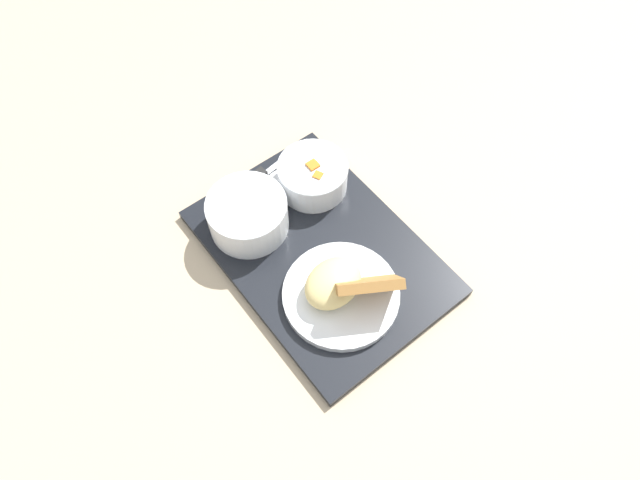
{
  "coord_description": "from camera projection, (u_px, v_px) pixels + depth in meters",
  "views": [
    {
      "loc": [
        0.31,
        -0.31,
        0.79
      ],
      "look_at": [
        0.0,
        0.0,
        0.04
      ],
      "focal_mm": 32.0,
      "sensor_mm": 36.0,
      "label": 1
    }
  ],
  "objects": [
    {
      "name": "ground_plane",
      "position": [
        320.0,
        254.0,
        0.91
      ],
      "size": [
        4.0,
        4.0,
        0.0
      ],
      "primitive_type": "plane",
      "color": "tan"
    },
    {
      "name": "knife",
      "position": [
        254.0,
        180.0,
        0.95
      ],
      "size": [
        0.02,
        0.18,
        0.02
      ],
      "rotation": [
        0.0,
        0.0,
        1.57
      ],
      "color": "silver",
      "rests_on": "serving_tray"
    },
    {
      "name": "serving_tray",
      "position": [
        320.0,
        252.0,
        0.9
      ],
      "size": [
        0.43,
        0.32,
        0.01
      ],
      "color": "black",
      "rests_on": "ground_plane"
    },
    {
      "name": "spoon",
      "position": [
        265.0,
        186.0,
        0.95
      ],
      "size": [
        0.05,
        0.15,
        0.01
      ],
      "rotation": [
        0.0,
        0.0,
        1.38
      ],
      "color": "silver",
      "rests_on": "serving_tray"
    },
    {
      "name": "bowl_soup",
      "position": [
        248.0,
        214.0,
        0.89
      ],
      "size": [
        0.13,
        0.13,
        0.06
      ],
      "color": "silver",
      "rests_on": "serving_tray"
    },
    {
      "name": "bowl_salad",
      "position": [
        313.0,
        175.0,
        0.93
      ],
      "size": [
        0.12,
        0.12,
        0.06
      ],
      "color": "silver",
      "rests_on": "serving_tray"
    },
    {
      "name": "plate_main",
      "position": [
        342.0,
        289.0,
        0.84
      ],
      "size": [
        0.17,
        0.17,
        0.09
      ],
      "color": "silver",
      "rests_on": "serving_tray"
    }
  ]
}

